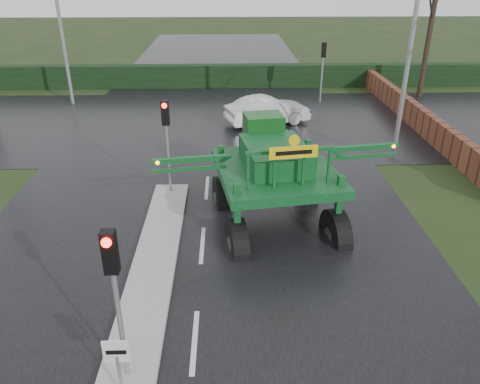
{
  "coord_description": "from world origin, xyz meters",
  "views": [
    {
      "loc": [
        0.79,
        -7.98,
        7.69
      ],
      "look_at": [
        1.13,
        3.57,
        2.0
      ],
      "focal_mm": 35.0,
      "sensor_mm": 36.0,
      "label": 1
    }
  ],
  "objects_px": {
    "traffic_signal_far": "(323,59)",
    "crop_sprayer": "(236,181)",
    "traffic_signal_mid": "(166,127)",
    "white_sedan": "(267,124)",
    "keep_left_sign": "(117,359)",
    "street_light_right": "(409,9)",
    "traffic_signal_near": "(113,276)"
  },
  "relations": [
    {
      "from": "traffic_signal_far",
      "to": "crop_sprayer",
      "type": "xyz_separation_m",
      "value": [
        -5.48,
        -15.87,
        -0.53
      ]
    },
    {
      "from": "traffic_signal_mid",
      "to": "white_sedan",
      "type": "height_order",
      "value": "traffic_signal_mid"
    },
    {
      "from": "traffic_signal_far",
      "to": "keep_left_sign",
      "type": "bearing_deg",
      "value": 70.07
    },
    {
      "from": "street_light_right",
      "to": "traffic_signal_mid",
      "type": "bearing_deg",
      "value": -154.6
    },
    {
      "from": "traffic_signal_near",
      "to": "traffic_signal_far",
      "type": "relative_size",
      "value": 1.0
    },
    {
      "from": "traffic_signal_near",
      "to": "traffic_signal_mid",
      "type": "xyz_separation_m",
      "value": [
        0.0,
        8.5,
        0.0
      ]
    },
    {
      "from": "keep_left_sign",
      "to": "traffic_signal_mid",
      "type": "relative_size",
      "value": 0.38
    },
    {
      "from": "traffic_signal_far",
      "to": "street_light_right",
      "type": "height_order",
      "value": "street_light_right"
    },
    {
      "from": "keep_left_sign",
      "to": "traffic_signal_mid",
      "type": "height_order",
      "value": "traffic_signal_mid"
    },
    {
      "from": "traffic_signal_mid",
      "to": "crop_sprayer",
      "type": "height_order",
      "value": "crop_sprayer"
    },
    {
      "from": "street_light_right",
      "to": "crop_sprayer",
      "type": "distance_m",
      "value": 11.35
    },
    {
      "from": "traffic_signal_near",
      "to": "traffic_signal_far",
      "type": "bearing_deg",
      "value": 69.64
    },
    {
      "from": "traffic_signal_near",
      "to": "crop_sprayer",
      "type": "relative_size",
      "value": 0.46
    },
    {
      "from": "traffic_signal_mid",
      "to": "street_light_right",
      "type": "bearing_deg",
      "value": 25.4
    },
    {
      "from": "traffic_signal_mid",
      "to": "traffic_signal_near",
      "type": "bearing_deg",
      "value": -90.0
    },
    {
      "from": "traffic_signal_far",
      "to": "white_sedan",
      "type": "relative_size",
      "value": 0.81
    },
    {
      "from": "traffic_signal_near",
      "to": "white_sedan",
      "type": "relative_size",
      "value": 0.81
    },
    {
      "from": "crop_sprayer",
      "to": "keep_left_sign",
      "type": "bearing_deg",
      "value": -121.27
    },
    {
      "from": "traffic_signal_near",
      "to": "traffic_signal_far",
      "type": "xyz_separation_m",
      "value": [
        7.8,
        21.02,
        0.0
      ]
    },
    {
      "from": "traffic_signal_far",
      "to": "street_light_right",
      "type": "bearing_deg",
      "value": 101.95
    },
    {
      "from": "traffic_signal_far",
      "to": "white_sedan",
      "type": "distance_m",
      "value": 6.17
    },
    {
      "from": "traffic_signal_near",
      "to": "crop_sprayer",
      "type": "xyz_separation_m",
      "value": [
        2.32,
        5.14,
        -0.53
      ]
    },
    {
      "from": "traffic_signal_mid",
      "to": "traffic_signal_far",
      "type": "height_order",
      "value": "same"
    },
    {
      "from": "street_light_right",
      "to": "white_sedan",
      "type": "bearing_deg",
      "value": 144.9
    },
    {
      "from": "traffic_signal_far",
      "to": "crop_sprayer",
      "type": "bearing_deg",
      "value": 70.96
    },
    {
      "from": "traffic_signal_near",
      "to": "white_sedan",
      "type": "bearing_deg",
      "value": 75.86
    },
    {
      "from": "street_light_right",
      "to": "white_sedan",
      "type": "height_order",
      "value": "street_light_right"
    },
    {
      "from": "keep_left_sign",
      "to": "street_light_right",
      "type": "xyz_separation_m",
      "value": [
        9.49,
        13.5,
        4.93
      ]
    },
    {
      "from": "traffic_signal_mid",
      "to": "traffic_signal_far",
      "type": "relative_size",
      "value": 1.0
    },
    {
      "from": "keep_left_sign",
      "to": "crop_sprayer",
      "type": "bearing_deg",
      "value": 67.61
    },
    {
      "from": "traffic_signal_mid",
      "to": "street_light_right",
      "type": "height_order",
      "value": "street_light_right"
    },
    {
      "from": "traffic_signal_near",
      "to": "traffic_signal_far",
      "type": "height_order",
      "value": "same"
    }
  ]
}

